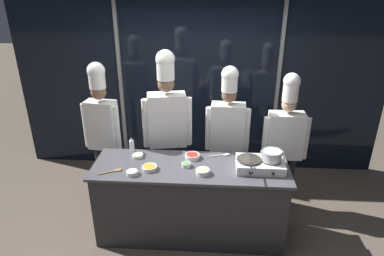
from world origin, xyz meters
TOP-DOWN VIEW (x-y plane):
  - ground_plane at (0.00, 0.00)m, footprint 24.00×24.00m
  - window_wall_back at (0.00, 1.64)m, footprint 5.47×0.09m
  - demo_counter at (0.00, 0.00)m, footprint 2.18×0.71m
  - portable_stove at (0.76, -0.01)m, footprint 0.51×0.36m
  - frying_pan at (0.64, -0.01)m, footprint 0.27×0.47m
  - stock_pot at (0.87, -0.01)m, footprint 0.24×0.21m
  - squeeze_bottle_clear at (-0.72, 0.28)m, footprint 0.06×0.06m
  - prep_bowl_scallions at (-0.05, -0.01)m, footprint 0.10×0.10m
  - prep_bowl_shrimp at (-0.63, 0.16)m, footprint 0.13×0.13m
  - prep_bowl_ginger at (0.14, -0.15)m, footprint 0.15×0.15m
  - prep_bowl_bell_pepper at (0.01, 0.18)m, footprint 0.17×0.17m
  - prep_bowl_noodles at (-0.61, -0.22)m, footprint 0.12×0.12m
  - prep_bowl_carrots at (-0.44, -0.10)m, footprint 0.17×0.17m
  - serving_spoon_slotted at (-0.80, -0.16)m, footprint 0.25×0.16m
  - serving_spoon_solid at (0.37, 0.27)m, footprint 0.27×0.11m
  - chef_head at (-1.17, 0.61)m, footprint 0.49×0.25m
  - chef_sous at (-0.34, 0.66)m, footprint 0.61×0.32m
  - chef_line at (0.42, 0.71)m, footprint 0.56×0.24m
  - chef_pastry at (1.14, 0.63)m, footprint 0.57×0.23m

SIDE VIEW (x-z plane):
  - ground_plane at x=0.00m, z-range 0.00..0.00m
  - demo_counter at x=0.00m, z-range 0.00..0.92m
  - serving_spoon_slotted at x=-0.80m, z-range 0.91..0.93m
  - serving_spoon_solid at x=0.37m, z-range 0.91..0.93m
  - prep_bowl_shrimp at x=-0.63m, z-range 0.92..0.95m
  - prep_bowl_carrots at x=-0.44m, z-range 0.92..0.96m
  - prep_bowl_noodles at x=-0.61m, z-range 0.92..0.96m
  - prep_bowl_scallions at x=-0.05m, z-range 0.92..0.96m
  - prep_bowl_bell_pepper at x=0.01m, z-range 0.92..0.97m
  - prep_bowl_ginger at x=0.14m, z-range 0.92..0.97m
  - portable_stove at x=0.76m, z-range 0.91..1.03m
  - squeeze_bottle_clear at x=-0.72m, z-range 0.91..1.10m
  - chef_pastry at x=1.14m, z-range 0.11..1.93m
  - frying_pan at x=0.64m, z-range 1.03..1.07m
  - chef_line at x=0.42m, z-range 0.15..2.02m
  - stock_pot at x=0.87m, z-range 1.03..1.15m
  - chef_head at x=-1.17m, z-range 0.19..2.10m
  - chef_sous at x=-0.34m, z-range 0.16..2.22m
  - window_wall_back at x=0.00m, z-range 0.00..2.70m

